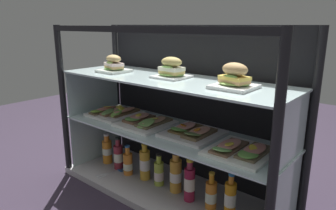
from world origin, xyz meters
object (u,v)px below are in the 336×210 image
(juice_bottle_front_fourth, at_px, (176,174))
(juice_bottle_front_second, at_px, (230,199))
(plated_roll_sandwich_far_left, at_px, (114,65))
(juice_bottle_back_left, at_px, (128,163))
(open_sandwich_tray_far_left, at_px, (145,122))
(juice_bottle_back_right, at_px, (118,156))
(juice_bottle_front_middle, at_px, (190,183))
(open_sandwich_tray_near_right_corner, at_px, (240,150))
(juice_bottle_front_right_end, at_px, (145,164))
(juice_bottle_front_left_end, at_px, (159,173))
(kitchen_scissors, at_px, (117,171))
(open_sandwich_tray_left_of_center, at_px, (114,112))
(juice_bottle_back_center, at_px, (211,195))
(open_sandwich_tray_mid_left, at_px, (192,132))
(juice_bottle_tucked_behind, at_px, (107,151))
(plated_roll_sandwich_left_of_center, at_px, (234,79))
(plated_roll_sandwich_mid_right, at_px, (172,69))

(juice_bottle_front_fourth, height_order, juice_bottle_front_second, juice_bottle_front_fourth)
(plated_roll_sandwich_far_left, relative_size, juice_bottle_back_left, 0.85)
(open_sandwich_tray_far_left, bearing_deg, juice_bottle_back_right, -177.64)
(juice_bottle_front_middle, bearing_deg, juice_bottle_front_second, 0.19)
(open_sandwich_tray_near_right_corner, distance_m, juice_bottle_back_left, 0.85)
(juice_bottle_front_right_end, relative_size, juice_bottle_front_left_end, 1.16)
(juice_bottle_front_fourth, bearing_deg, kitchen_scissors, -172.49)
(juice_bottle_back_right, height_order, kitchen_scissors, juice_bottle_back_right)
(open_sandwich_tray_left_of_center, height_order, juice_bottle_front_second, open_sandwich_tray_left_of_center)
(plated_roll_sandwich_far_left, height_order, kitchen_scissors, plated_roll_sandwich_far_left)
(plated_roll_sandwich_far_left, height_order, juice_bottle_front_middle, plated_roll_sandwich_far_left)
(juice_bottle_front_fourth, height_order, juice_bottle_back_center, juice_bottle_front_fourth)
(open_sandwich_tray_near_right_corner, xyz_separation_m, kitchen_scissors, (-0.88, -0.02, -0.38))
(plated_roll_sandwich_far_left, relative_size, juice_bottle_front_right_end, 0.72)
(juice_bottle_back_left, distance_m, kitchen_scissors, 0.12)
(juice_bottle_front_right_end, height_order, juice_bottle_front_left_end, juice_bottle_front_right_end)
(open_sandwich_tray_mid_left, distance_m, kitchen_scissors, 0.68)
(juice_bottle_tucked_behind, height_order, juice_bottle_front_middle, juice_bottle_front_middle)
(open_sandwich_tray_mid_left, distance_m, juice_bottle_front_fourth, 0.30)
(plated_roll_sandwich_left_of_center, height_order, open_sandwich_tray_far_left, plated_roll_sandwich_left_of_center)
(plated_roll_sandwich_left_of_center, bearing_deg, open_sandwich_tray_mid_left, 171.96)
(juice_bottle_front_fourth, bearing_deg, plated_roll_sandwich_far_left, -174.56)
(juice_bottle_back_right, relative_size, juice_bottle_front_right_end, 0.96)
(open_sandwich_tray_far_left, bearing_deg, juice_bottle_front_right_end, 173.36)
(juice_bottle_front_right_end, xyz_separation_m, juice_bottle_front_middle, (0.37, -0.02, 0.00))
(juice_bottle_tucked_behind, height_order, kitchen_scissors, juice_bottle_tucked_behind)
(open_sandwich_tray_far_left, relative_size, juice_bottle_back_right, 1.34)
(juice_bottle_front_right_end, height_order, kitchen_scissors, juice_bottle_front_right_end)
(juice_bottle_front_right_end, bearing_deg, juice_bottle_back_center, -0.50)
(juice_bottle_tucked_behind, bearing_deg, open_sandwich_tray_far_left, -0.02)
(juice_bottle_back_right, xyz_separation_m, juice_bottle_back_center, (0.74, 0.01, -0.01))
(open_sandwich_tray_left_of_center, bearing_deg, juice_bottle_back_center, -1.01)
(juice_bottle_back_right, height_order, juice_bottle_back_center, juice_bottle_back_right)
(plated_roll_sandwich_left_of_center, height_order, open_sandwich_tray_left_of_center, plated_roll_sandwich_left_of_center)
(juice_bottle_back_right, bearing_deg, juice_bottle_tucked_behind, 175.36)
(plated_roll_sandwich_left_of_center, height_order, juice_bottle_front_middle, plated_roll_sandwich_left_of_center)
(open_sandwich_tray_far_left, bearing_deg, juice_bottle_back_center, -0.32)
(open_sandwich_tray_near_right_corner, bearing_deg, juice_bottle_back_center, 172.71)
(plated_roll_sandwich_mid_right, xyz_separation_m, juice_bottle_front_second, (0.43, -0.06, -0.62))
(juice_bottle_front_left_end, distance_m, juice_bottle_front_second, 0.50)
(plated_roll_sandwich_left_of_center, distance_m, juice_bottle_front_fourth, 0.71)
(open_sandwich_tray_mid_left, distance_m, juice_bottle_front_left_end, 0.38)
(juice_bottle_back_left, relative_size, juice_bottle_front_right_end, 0.85)
(juice_bottle_front_fourth, relative_size, juice_bottle_back_center, 1.21)
(plated_roll_sandwich_far_left, xyz_separation_m, juice_bottle_back_right, (-0.02, 0.02, -0.63))
(plated_roll_sandwich_far_left, bearing_deg, juice_bottle_tucked_behind, 168.34)
(open_sandwich_tray_mid_left, height_order, juice_bottle_tucked_behind, open_sandwich_tray_mid_left)
(plated_roll_sandwich_left_of_center, xyz_separation_m, juice_bottle_back_left, (-0.73, -0.02, -0.65))
(open_sandwich_tray_mid_left, xyz_separation_m, open_sandwich_tray_near_right_corner, (0.32, -0.06, -0.00))
(plated_roll_sandwich_left_of_center, xyz_separation_m, juice_bottle_tucked_behind, (-0.97, 0.00, -0.63))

